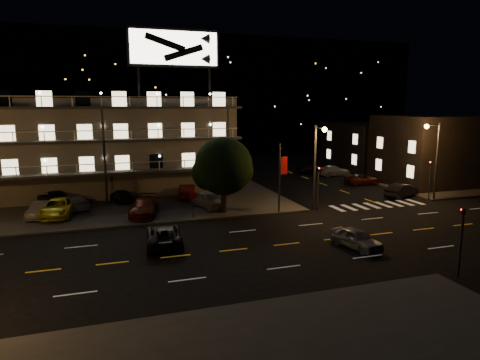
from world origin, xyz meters
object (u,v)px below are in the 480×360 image
object	(u,v)px
lot_car_4	(208,200)
road_car_west	(164,235)
lot_car_2	(58,208)
road_car_east	(356,238)
tree	(223,168)
lot_car_7	(73,201)
side_car_0	(402,190)

from	to	relation	value
lot_car_4	road_car_west	size ratio (longest dim) A/B	0.84
lot_car_2	road_car_east	xyz separation A→B (m)	(20.40, -15.11, -0.23)
lot_car_2	road_car_east	size ratio (longest dim) A/B	1.37
tree	lot_car_2	bearing A→B (deg)	167.84
lot_car_7	lot_car_2	bearing A→B (deg)	47.49
lot_car_7	road_car_east	xyz separation A→B (m)	(19.29, -17.60, -0.17)
lot_car_2	lot_car_7	size ratio (longest dim) A/B	1.13
side_car_0	road_car_east	world-z (taller)	side_car_0
lot_car_7	road_car_west	world-z (taller)	lot_car_7
tree	lot_car_4	size ratio (longest dim) A/B	1.53
side_car_0	road_car_east	xyz separation A→B (m)	(-13.99, -12.75, -0.06)
lot_car_2	lot_car_4	size ratio (longest dim) A/B	1.23
tree	lot_car_4	bearing A→B (deg)	113.17
lot_car_4	lot_car_7	xyz separation A→B (m)	(-12.22, 3.45, -0.06)
road_car_east	road_car_west	size ratio (longest dim) A/B	0.76
lot_car_2	road_car_west	bearing A→B (deg)	-44.94
lot_car_4	lot_car_7	size ratio (longest dim) A/B	0.92
tree	side_car_0	world-z (taller)	tree
lot_car_4	road_car_east	distance (m)	15.82
lot_car_2	road_car_east	world-z (taller)	lot_car_2
tree	lot_car_2	distance (m)	14.92
side_car_0	lot_car_2	bearing A→B (deg)	64.14
road_car_east	road_car_west	distance (m)	13.51
lot_car_4	side_car_0	size ratio (longest dim) A/B	0.99
tree	lot_car_4	distance (m)	4.03
lot_car_4	road_car_west	distance (m)	10.85
road_car_east	road_car_west	bearing A→B (deg)	145.94
lot_car_7	side_car_0	xyz separation A→B (m)	(33.28, -4.84, -0.11)
lot_car_2	tree	bearing A→B (deg)	-4.22
lot_car_2	lot_car_4	distance (m)	13.36
tree	lot_car_7	world-z (taller)	tree
lot_car_2	side_car_0	world-z (taller)	lot_car_2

